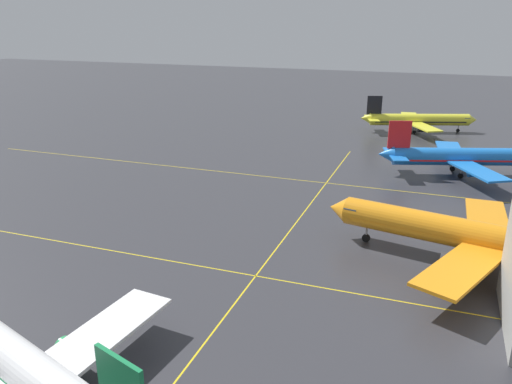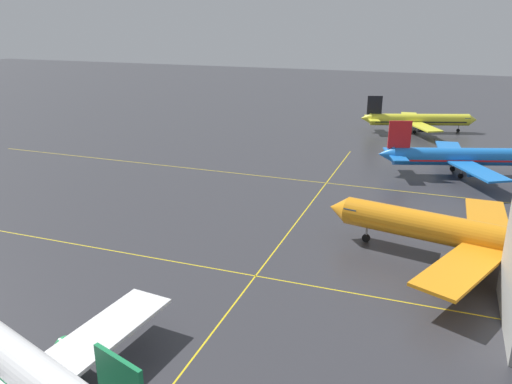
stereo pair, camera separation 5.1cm
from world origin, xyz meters
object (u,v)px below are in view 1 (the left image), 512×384
airliner_third_row (465,157)px  airliner_far_left_stand (418,120)px  airliner_second_row (472,236)px  airliner_front_gate (23,367)px

airliner_third_row → airliner_far_left_stand: size_ratio=1.11×
airliner_second_row → airliner_third_row: size_ratio=1.12×
airliner_front_gate → airliner_far_left_stand: bearing=79.0°
airliner_second_row → airliner_third_row: airliner_second_row is taller
airliner_front_gate → airliner_second_row: airliner_second_row is taller
airliner_front_gate → airliner_third_row: bearing=66.8°
airliner_front_gate → airliner_second_row: (36.12, 40.68, 0.45)m
airliner_front_gate → airliner_third_row: size_ratio=0.98×
airliner_third_row → airliner_second_row: bearing=-90.0°
airliner_front_gate → airliner_far_left_stand: (24.27, 124.49, -0.32)m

